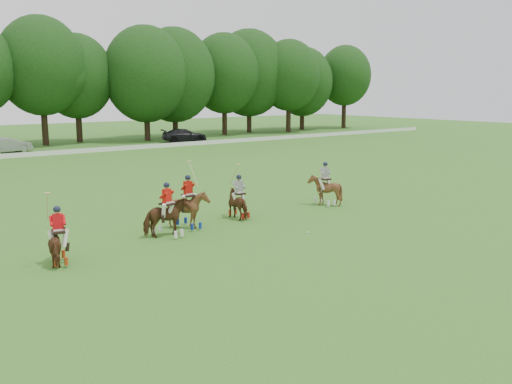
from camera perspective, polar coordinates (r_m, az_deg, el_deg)
ground at (r=22.65m, az=1.98°, el=-5.61°), size 180.00×180.00×0.00m
boundary_rail at (r=56.78m, az=-23.45°, el=3.35°), size 120.00×0.10×0.44m
car_mid at (r=61.32m, az=-23.63°, el=4.30°), size 4.90×2.69×1.53m
car_right at (r=69.09m, az=-7.17°, el=5.65°), size 5.76×3.61×1.56m
polo_red_a at (r=21.58m, az=-19.10°, el=-4.91°), size 1.13×1.78×2.66m
polo_red_b at (r=24.40m, az=-8.85°, el=-2.52°), size 2.00×1.86×2.34m
polo_red_c at (r=25.74m, az=-6.77°, el=-1.70°), size 1.42×1.60×2.97m
polo_stripe_a at (r=27.61m, az=-1.71°, el=-1.09°), size 1.04×1.69×2.69m
polo_stripe_b at (r=30.96m, az=6.90°, el=0.24°), size 1.53×1.67×2.36m
polo_ball at (r=24.93m, az=5.15°, el=-4.06°), size 0.09×0.09×0.09m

